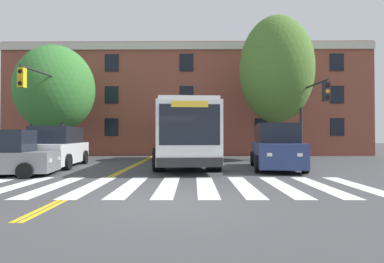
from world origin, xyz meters
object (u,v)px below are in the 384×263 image
(city_bus, at_px, (184,134))
(car_white_near_lane, at_px, (57,148))
(car_grey_cross_street, at_px, (1,155))
(car_navy_far_lane, at_px, (276,148))
(street_tree_curbside_small, at_px, (55,89))
(street_tree_curbside_large, at_px, (276,70))
(traffic_light_far_corner, at_px, (47,98))
(traffic_light_near_corner, at_px, (311,106))
(car_tan_behind_bus, at_px, (198,142))

(city_bus, distance_m, car_white_near_lane, 6.67)
(car_white_near_lane, xyz_separation_m, car_grey_cross_street, (-0.55, -3.63, -0.16))
(car_navy_far_lane, relative_size, street_tree_curbside_small, 0.67)
(car_grey_cross_street, bearing_deg, city_bus, 36.12)
(city_bus, relative_size, street_tree_curbside_large, 1.17)
(city_bus, height_order, traffic_light_far_corner, traffic_light_far_corner)
(car_white_near_lane, height_order, car_grey_cross_street, car_white_near_lane)
(city_bus, xyz_separation_m, street_tree_curbside_large, (5.98, 2.94, 4.23))
(car_grey_cross_street, xyz_separation_m, traffic_light_far_corner, (-0.93, 5.52, 2.95))
(street_tree_curbside_large, bearing_deg, city_bus, -153.79)
(city_bus, xyz_separation_m, street_tree_curbside_small, (-8.70, 3.02, 2.99))
(car_white_near_lane, height_order, traffic_light_near_corner, traffic_light_near_corner)
(traffic_light_near_corner, bearing_deg, car_white_near_lane, -171.86)
(car_white_near_lane, bearing_deg, car_tan_behind_bus, 52.30)
(street_tree_curbside_large, bearing_deg, car_navy_far_lane, -105.42)
(car_tan_behind_bus, relative_size, car_grey_cross_street, 1.17)
(city_bus, xyz_separation_m, traffic_light_far_corner, (-7.94, 0.40, 2.06))
(street_tree_curbside_large, bearing_deg, car_grey_cross_street, -148.18)
(car_tan_behind_bus, bearing_deg, traffic_light_far_corner, -139.20)
(car_white_near_lane, relative_size, street_tree_curbside_small, 0.70)
(traffic_light_far_corner, distance_m, street_tree_curbside_large, 14.31)
(city_bus, relative_size, car_white_near_lane, 2.08)
(car_white_near_lane, bearing_deg, traffic_light_near_corner, 8.14)
(car_navy_far_lane, relative_size, car_tan_behind_bus, 1.04)
(car_grey_cross_street, distance_m, street_tree_curbside_large, 16.12)
(car_white_near_lane, relative_size, car_tan_behind_bus, 1.09)
(car_white_near_lane, height_order, car_navy_far_lane, car_navy_far_lane)
(car_white_near_lane, height_order, car_tan_behind_bus, car_tan_behind_bus)
(city_bus, distance_m, street_tree_curbside_small, 9.68)
(car_tan_behind_bus, bearing_deg, street_tree_curbside_large, -44.89)
(car_navy_far_lane, xyz_separation_m, car_tan_behind_bus, (-3.61, 10.45, 0.04))
(city_bus, xyz_separation_m, car_white_near_lane, (-6.46, -1.49, -0.73))
(car_navy_far_lane, bearing_deg, car_grey_cross_street, -166.85)
(car_grey_cross_street, bearing_deg, car_tan_behind_bus, 58.99)
(car_white_near_lane, height_order, street_tree_curbside_small, street_tree_curbside_small)
(traffic_light_far_corner, bearing_deg, traffic_light_near_corner, 0.32)
(traffic_light_far_corner, xyz_separation_m, street_tree_curbside_small, (-0.76, 2.62, 0.93))
(car_grey_cross_street, distance_m, street_tree_curbside_small, 9.17)
(car_grey_cross_street, bearing_deg, traffic_light_near_corner, 21.32)
(traffic_light_near_corner, distance_m, street_tree_curbside_small, 16.31)
(car_tan_behind_bus, distance_m, street_tree_curbside_small, 11.41)
(city_bus, distance_m, traffic_light_far_corner, 8.21)
(car_navy_far_lane, bearing_deg, street_tree_curbside_small, 157.58)
(city_bus, xyz_separation_m, car_tan_behind_bus, (0.89, 8.02, -0.66))
(traffic_light_near_corner, height_order, traffic_light_far_corner, traffic_light_far_corner)
(car_tan_behind_bus, relative_size, street_tree_curbside_small, 0.65)
(car_tan_behind_bus, bearing_deg, traffic_light_near_corner, -49.38)
(city_bus, distance_m, car_tan_behind_bus, 8.09)
(car_grey_cross_street, bearing_deg, car_white_near_lane, 81.38)
(car_tan_behind_bus, height_order, car_grey_cross_street, car_tan_behind_bus)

